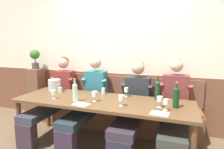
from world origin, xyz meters
TOP-DOWN VIEW (x-y plane):
  - room_wall_back at (0.00, 1.09)m, footprint 6.80×0.08m
  - wood_wainscot_panel at (0.00, 1.04)m, footprint 6.80×0.03m
  - wall_bench at (0.00, 0.83)m, footprint 2.89×0.42m
  - dining_table at (0.00, 0.17)m, footprint 2.59×0.81m
  - person_left_seat at (-1.04, 0.47)m, footprint 0.48×1.22m
  - person_center_left_seat at (-0.37, 0.49)m, footprint 0.47×1.23m
  - person_center_right_seat at (0.39, 0.47)m, footprint 0.52×1.23m
  - person_right_seat at (1.00, 0.47)m, footprint 0.51×1.22m
  - ice_bucket at (-0.98, 0.41)m, footprint 0.21×0.21m
  - wine_bottle_amber_mid at (1.01, 0.17)m, footprint 0.08×0.08m
  - wine_bottle_green_tall at (-0.33, -0.02)m, footprint 0.07×0.07m
  - wine_bottle_clear_water at (0.75, 0.45)m, footprint 0.07×0.07m
  - wine_glass_by_bottle at (0.82, 0.12)m, footprint 0.07×0.07m
  - wine_glass_mid_right at (-0.70, -0.00)m, footprint 0.06×0.06m
  - wine_glass_near_bucket at (-0.07, 0.08)m, footprint 0.08×0.08m
  - wine_glass_mid_left at (0.34, 0.01)m, footprint 0.07×0.07m
  - wine_glass_left_end at (0.29, 0.45)m, footprint 0.06×0.06m
  - wine_glass_right_end at (0.90, 0.03)m, footprint 0.06×0.06m
  - water_tumbler_right at (-0.83, 0.36)m, footprint 0.07×0.07m
  - water_tumbler_center at (-0.10, 0.49)m, footprint 0.06×0.06m
  - tasting_sheet_left_guest at (-0.20, -0.10)m, footprint 0.24×0.20m
  - tasting_sheet_right_guest at (0.84, -0.10)m, footprint 0.23×0.18m
  - corner_pedestal at (-1.74, 0.86)m, footprint 0.28×0.28m
  - potted_plant at (-1.74, 0.86)m, footprint 0.19×0.19m

SIDE VIEW (x-z plane):
  - wall_bench at x=0.00m, z-range -0.19..0.75m
  - wood_wainscot_panel at x=0.00m, z-range 0.00..0.98m
  - corner_pedestal at x=-1.74m, z-range 0.00..1.01m
  - person_center_right_seat at x=0.39m, z-range -0.01..1.25m
  - person_left_seat at x=-1.04m, z-range -0.02..1.27m
  - person_right_seat at x=1.00m, z-range -0.03..1.28m
  - person_center_left_seat at x=-0.37m, z-range -0.01..1.31m
  - dining_table at x=0.00m, z-range 0.29..1.02m
  - tasting_sheet_left_guest at x=-0.20m, z-range 0.73..0.73m
  - tasting_sheet_right_guest at x=0.84m, z-range 0.73..0.73m
  - water_tumbler_right at x=-0.83m, z-range 0.73..0.81m
  - water_tumbler_center at x=-0.10m, z-range 0.73..0.83m
  - wine_glass_mid_right at x=-0.70m, z-range 0.75..0.88m
  - ice_bucket at x=-0.98m, z-range 0.73..0.92m
  - wine_glass_mid_left at x=0.34m, z-range 0.76..0.90m
  - wine_glass_right_end at x=0.90m, z-range 0.76..0.90m
  - wine_glass_near_bucket at x=-0.07m, z-range 0.76..0.90m
  - wine_glass_left_end at x=0.29m, z-range 0.76..0.90m
  - wine_glass_by_bottle at x=0.82m, z-range 0.76..0.90m
  - wine_bottle_green_tall at x=-0.33m, z-range 0.70..1.04m
  - wine_bottle_amber_mid at x=1.01m, z-range 0.70..1.04m
  - wine_bottle_clear_water at x=0.75m, z-range 0.70..1.06m
  - potted_plant at x=-1.74m, z-range 1.06..1.45m
  - room_wall_back at x=0.00m, z-range 0.00..2.80m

